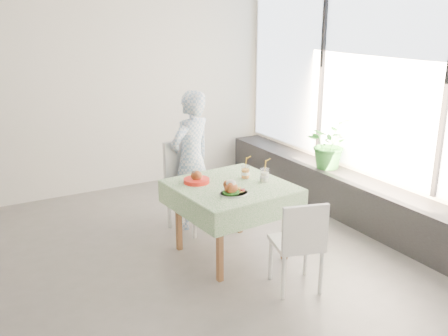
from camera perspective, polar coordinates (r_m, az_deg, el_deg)
floor at (r=4.75m, az=-11.16°, el=-12.40°), size 6.00×6.00×0.00m
wall_back at (r=6.64m, az=-18.96°, el=8.34°), size 6.00×0.02×2.80m
wall_front at (r=2.11m, az=9.31°, el=-8.97°), size 6.00×0.02×2.80m
wall_right at (r=5.86m, az=17.11°, el=7.43°), size 0.02×5.00×2.80m
window_pane at (r=5.80m, az=17.13°, el=9.84°), size 0.01×4.80×2.18m
window_ledge at (r=6.01m, az=14.83°, el=-3.53°), size 0.40×4.80×0.50m
cafe_table at (r=4.92m, az=0.80°, el=-5.01°), size 1.11×1.11×0.74m
chair_far at (r=5.62m, az=-3.55°, el=-3.82°), size 0.59×0.59×0.99m
chair_near at (r=4.47m, az=8.22°, el=-10.45°), size 0.49×0.49×0.84m
diner at (r=5.52m, az=-3.77°, el=0.89°), size 0.66×0.55×1.55m
main_dish at (r=4.55m, az=0.97°, el=-2.47°), size 0.28×0.28×0.14m
juice_cup_orange at (r=5.00m, az=2.46°, el=-0.51°), size 0.09×0.09×0.25m
juice_cup_lemonade at (r=4.91m, az=4.66°, el=-0.87°), size 0.09×0.09×0.26m
second_dish at (r=4.87m, az=-3.17°, el=-1.28°), size 0.25×0.25×0.12m
potted_plant at (r=6.22m, az=11.77°, el=2.79°), size 0.73×0.73×0.62m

